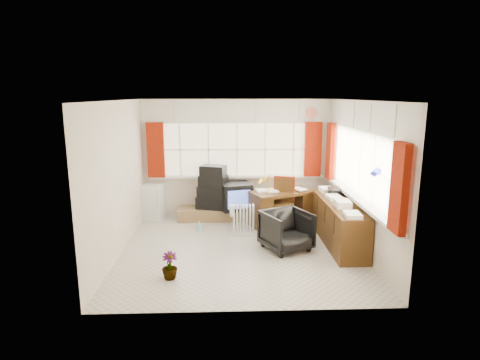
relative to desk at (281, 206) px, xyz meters
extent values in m
plane|color=beige|center=(-0.87, -1.27, -0.39)|extent=(4.00, 4.00, 0.00)
plane|color=beige|center=(-0.87, 0.73, 0.86)|extent=(4.00, 0.00, 4.00)
plane|color=beige|center=(-0.87, -3.27, 0.86)|extent=(4.00, 0.00, 4.00)
plane|color=beige|center=(-2.87, -1.27, 0.86)|extent=(0.00, 4.00, 4.00)
plane|color=beige|center=(1.13, -1.27, 0.86)|extent=(0.00, 4.00, 4.00)
plane|color=white|center=(-0.87, -1.27, 2.11)|extent=(4.00, 4.00, 0.00)
plane|color=beige|center=(-0.87, 0.71, 1.06)|extent=(3.60, 0.00, 3.60)
cube|color=white|center=(-0.87, 0.67, 0.48)|extent=(3.70, 0.12, 0.05)
cube|color=white|center=(-2.07, 0.70, 1.06)|extent=(0.03, 0.02, 1.10)
cube|color=white|center=(-1.47, 0.70, 1.06)|extent=(0.03, 0.02, 1.10)
cube|color=white|center=(-0.87, 0.70, 1.06)|extent=(0.03, 0.02, 1.10)
cube|color=white|center=(-0.27, 0.70, 1.06)|extent=(0.03, 0.02, 1.10)
cube|color=white|center=(0.33, 0.70, 1.06)|extent=(0.03, 0.02, 1.10)
plane|color=beige|center=(1.11, -1.27, 1.06)|extent=(0.00, 3.60, 3.60)
cube|color=white|center=(1.07, -1.27, 0.48)|extent=(0.12, 3.70, 0.05)
cube|color=white|center=(1.10, -2.47, 1.06)|extent=(0.02, 0.03, 1.10)
cube|color=white|center=(1.10, -1.87, 1.06)|extent=(0.02, 0.03, 1.10)
cube|color=white|center=(1.10, -1.27, 1.06)|extent=(0.02, 0.03, 1.10)
cube|color=white|center=(1.10, -0.67, 1.06)|extent=(0.02, 0.03, 1.10)
cube|color=white|center=(1.10, -0.07, 1.06)|extent=(0.02, 0.03, 1.10)
cube|color=#9A2008|center=(-2.57, 0.63, 1.06)|extent=(0.35, 0.10, 1.15)
cube|color=#9A2008|center=(0.73, 0.63, 1.06)|extent=(0.35, 0.10, 1.15)
cube|color=#9A2008|center=(1.03, 0.33, 1.06)|extent=(0.10, 0.35, 1.15)
cube|color=#9A2008|center=(1.03, -2.97, 1.06)|extent=(0.10, 0.35, 1.15)
cube|color=silver|center=(-0.87, 0.69, 1.86)|extent=(3.95, 0.08, 0.48)
cube|color=silver|center=(1.09, -1.27, 1.86)|extent=(0.08, 3.95, 0.48)
cube|color=#543613|center=(0.00, 0.00, 0.28)|extent=(1.36, 1.02, 0.06)
cube|color=#543613|center=(-0.44, -0.18, -0.07)|extent=(0.47, 0.61, 0.65)
cube|color=#543613|center=(0.44, 0.18, -0.07)|extent=(0.47, 0.61, 0.65)
cube|color=white|center=(0.00, 0.00, 0.32)|extent=(0.30, 0.34, 0.02)
cube|color=white|center=(0.00, 0.00, 0.33)|extent=(0.30, 0.34, 0.02)
cube|color=white|center=(0.00, 0.00, 0.33)|extent=(0.30, 0.34, 0.02)
cube|color=white|center=(0.00, 0.00, 0.33)|extent=(0.30, 0.34, 0.02)
cube|color=white|center=(0.00, 0.00, 0.34)|extent=(0.30, 0.34, 0.02)
cube|color=white|center=(0.00, 0.00, 0.34)|extent=(0.30, 0.34, 0.02)
cylinder|color=#FFB70A|center=(-0.28, -0.15, 0.32)|extent=(0.09, 0.09, 0.02)
cylinder|color=#FFB70A|center=(-0.28, -0.15, 0.49)|extent=(0.02, 0.02, 0.34)
cone|color=#FFB70A|center=(-0.28, -0.15, 0.62)|extent=(0.16, 0.15, 0.14)
cube|color=black|center=(-0.02, -0.24, -0.37)|extent=(0.53, 0.53, 0.04)
cylinder|color=silver|center=(-0.02, -0.24, -0.15)|extent=(0.06, 0.06, 0.49)
cube|color=#543613|center=(-0.02, -0.24, 0.10)|extent=(0.52, 0.50, 0.06)
cube|color=#543613|center=(0.04, -0.04, 0.36)|extent=(0.37, 0.16, 0.47)
cube|color=#9A2008|center=(0.04, -0.04, 0.38)|extent=(0.41, 0.18, 0.49)
imported|color=black|center=(-0.10, -1.30, -0.06)|extent=(0.97, 0.98, 0.68)
cube|color=white|center=(-0.79, -0.60, -0.35)|extent=(0.41, 0.18, 0.08)
cube|color=white|center=(-0.97, -0.61, -0.05)|extent=(0.03, 0.12, 0.52)
cube|color=white|center=(-0.91, -0.60, -0.05)|extent=(0.03, 0.12, 0.52)
cube|color=white|center=(-0.85, -0.60, -0.05)|extent=(0.03, 0.12, 0.52)
cube|color=white|center=(-0.79, -0.60, -0.05)|extent=(0.03, 0.12, 0.52)
cube|color=white|center=(-0.73, -0.60, -0.05)|extent=(0.03, 0.12, 0.52)
cube|color=white|center=(-0.67, -0.59, -0.05)|extent=(0.03, 0.12, 0.52)
cube|color=white|center=(-0.61, -0.59, -0.05)|extent=(0.03, 0.12, 0.52)
cube|color=#543613|center=(0.86, -1.07, -0.02)|extent=(0.50, 2.00, 0.75)
cube|color=white|center=(0.83, -1.87, 0.41)|extent=(0.24, 0.32, 0.10)
cube|color=white|center=(0.83, -1.34, 0.41)|extent=(0.24, 0.32, 0.10)
cube|color=white|center=(0.83, -0.80, 0.41)|extent=(0.24, 0.32, 0.10)
cube|color=white|center=(0.83, -0.27, 0.41)|extent=(0.24, 0.32, 0.10)
cube|color=black|center=(0.95, -0.47, 0.41)|extent=(0.33, 0.39, 0.12)
cube|color=olive|center=(-1.42, 0.45, -0.27)|extent=(1.40, 0.50, 0.25)
cube|color=black|center=(-0.92, 0.34, 0.13)|extent=(0.72, 0.68, 0.55)
cube|color=#4C68D7|center=(-0.85, 0.06, 0.13)|extent=(0.45, 0.13, 0.37)
cube|color=black|center=(-1.37, 0.43, -0.02)|extent=(0.76, 0.60, 0.24)
cube|color=black|center=(-1.37, 0.43, 0.22)|extent=(0.70, 0.56, 0.23)
cube|color=black|center=(-1.37, 0.43, 0.45)|extent=(0.64, 0.52, 0.22)
cube|color=black|center=(-1.37, 0.43, 0.66)|extent=(0.58, 0.49, 0.21)
cube|color=white|center=(-2.67, 0.53, -0.02)|extent=(0.51, 0.51, 0.75)
cube|color=silver|center=(-2.51, 0.28, 0.09)|extent=(0.02, 0.02, 0.40)
imported|color=silver|center=(-1.68, 0.39, -0.23)|extent=(0.17, 0.17, 0.32)
imported|color=#97E2CF|center=(-1.63, -0.27, -0.30)|extent=(0.12, 0.12, 0.19)
imported|color=black|center=(-1.93, -2.35, -0.20)|extent=(0.28, 0.28, 0.40)
camera|label=1|loc=(-1.12, -7.71, 2.20)|focal=30.00mm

